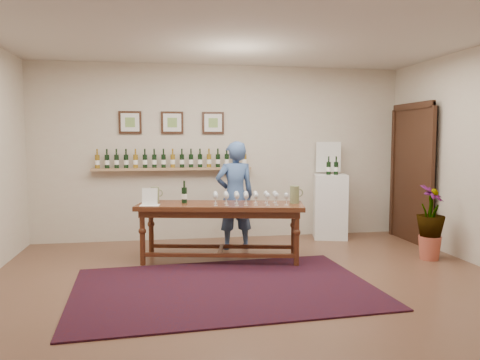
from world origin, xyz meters
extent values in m
plane|color=brown|center=(0.00, 0.00, 0.00)|extent=(6.00, 6.00, 0.00)
plane|color=beige|center=(0.00, 2.50, 1.40)|extent=(6.00, 0.00, 6.00)
plane|color=beige|center=(0.00, -2.50, 1.40)|extent=(6.00, 0.00, 6.00)
plane|color=beige|center=(0.00, 0.00, 2.80)|extent=(6.00, 6.00, 0.00)
cube|color=tan|center=(-0.80, 2.41, 1.15)|extent=(2.50, 0.16, 0.04)
cube|color=black|center=(2.94, 1.70, 1.05)|extent=(0.10, 1.00, 2.10)
cube|color=black|center=(2.89, 1.70, 1.05)|extent=(0.04, 1.12, 2.22)
cube|color=black|center=(-1.45, 2.48, 1.88)|extent=(0.35, 0.03, 0.35)
cube|color=silver|center=(-1.45, 2.46, 1.88)|extent=(0.28, 0.01, 0.28)
cube|color=#789D4E|center=(-1.45, 2.45, 1.88)|extent=(0.15, 0.00, 0.15)
cube|color=black|center=(-0.80, 2.48, 1.88)|extent=(0.35, 0.03, 0.35)
cube|color=silver|center=(-0.80, 2.46, 1.88)|extent=(0.28, 0.01, 0.28)
cube|color=#789D4E|center=(-0.80, 2.45, 1.88)|extent=(0.15, 0.00, 0.15)
cube|color=black|center=(-0.15, 2.48, 1.88)|extent=(0.35, 0.03, 0.35)
cube|color=silver|center=(-0.15, 2.46, 1.88)|extent=(0.28, 0.01, 0.28)
cube|color=#789D4E|center=(-0.15, 2.45, 1.88)|extent=(0.15, 0.00, 0.15)
cube|color=#440D0C|center=(-0.33, -0.13, 0.01)|extent=(3.32, 2.31, 0.02)
cube|color=#422110|center=(-0.22, 1.03, 0.74)|extent=(2.27, 1.13, 0.06)
cube|color=#422110|center=(-0.22, 1.03, 0.67)|extent=(2.13, 0.99, 0.10)
cylinder|color=#422110|center=(-1.24, 0.99, 0.36)|extent=(0.08, 0.08, 0.71)
cylinder|color=#422110|center=(0.69, 0.58, 0.36)|extent=(0.08, 0.08, 0.71)
cylinder|color=#422110|center=(-1.14, 1.48, 0.36)|extent=(0.08, 0.08, 0.71)
cylinder|color=#422110|center=(0.79, 1.07, 0.36)|extent=(0.08, 0.08, 0.71)
cube|color=#422110|center=(-0.27, 0.79, 0.14)|extent=(1.94, 0.46, 0.05)
cube|color=#422110|center=(-0.17, 1.27, 0.14)|extent=(1.94, 0.46, 0.05)
cube|color=#422110|center=(-0.22, 1.03, 0.14)|extent=(0.15, 0.49, 0.05)
cube|color=silver|center=(-1.14, 1.05, 0.88)|extent=(0.26, 0.21, 0.22)
cube|color=white|center=(1.74, 2.19, 0.52)|extent=(0.64, 0.64, 1.04)
cube|color=silver|center=(1.77, 2.38, 1.32)|extent=(0.40, 0.12, 0.56)
cone|color=#AD4E39|center=(2.57, 0.62, 0.16)|extent=(0.30, 0.30, 0.32)
imported|color=#193315|center=(2.57, 0.62, 0.59)|extent=(0.65, 0.65, 0.55)
imported|color=#375284|center=(0.08, 1.69, 0.79)|extent=(0.61, 0.43, 1.59)
camera|label=1|loc=(-1.01, -5.04, 1.62)|focal=35.00mm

